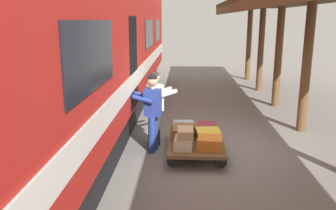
% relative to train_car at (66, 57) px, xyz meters
% --- Properties ---
extents(ground_plane, '(60.00, 60.00, 0.00)m').
position_rel_train_car_xyz_m(ground_plane, '(-3.40, 0.00, -2.06)').
color(ground_plane, slate).
extents(platform_canopy, '(3.20, 19.94, 3.56)m').
position_rel_train_car_xyz_m(platform_canopy, '(-5.67, 0.00, 1.18)').
color(platform_canopy, brown).
rests_on(platform_canopy, ground_plane).
extents(train_car, '(3.02, 19.80, 4.00)m').
position_rel_train_car_xyz_m(train_car, '(0.00, 0.00, 0.00)').
color(train_car, '#B21E19').
rests_on(train_car, ground_plane).
extents(luggage_cart, '(1.20, 2.05, 0.31)m').
position_rel_train_car_xyz_m(luggage_cart, '(-2.89, 0.33, -1.79)').
color(luggage_cart, brown).
rests_on(luggage_cart, ground_plane).
extents(suitcase_burgundy_valise, '(0.46, 0.54, 0.19)m').
position_rel_train_car_xyz_m(suitcase_burgundy_valise, '(-3.16, -0.24, -1.66)').
color(suitcase_burgundy_valise, maroon).
rests_on(suitcase_burgundy_valise, luggage_cart).
extents(suitcase_gray_aluminum, '(0.50, 0.62, 0.19)m').
position_rel_train_car_xyz_m(suitcase_gray_aluminum, '(-2.62, -0.24, -1.65)').
color(suitcase_gray_aluminum, '#9EA0A5').
rests_on(suitcase_gray_aluminum, luggage_cart).
extents(suitcase_yellow_case, '(0.56, 0.57, 0.21)m').
position_rel_train_car_xyz_m(suitcase_yellow_case, '(-3.16, 0.33, -1.64)').
color(suitcase_yellow_case, gold).
rests_on(suitcase_yellow_case, luggage_cart).
extents(suitcase_orange_carryall, '(0.55, 0.53, 0.23)m').
position_rel_train_car_xyz_m(suitcase_orange_carryall, '(-3.16, 0.89, -1.63)').
color(suitcase_orange_carryall, '#CC6B23').
rests_on(suitcase_orange_carryall, luggage_cart).
extents(suitcase_brown_leather, '(0.49, 0.67, 0.28)m').
position_rel_train_car_xyz_m(suitcase_brown_leather, '(-2.62, 0.33, -1.61)').
color(suitcase_brown_leather, brown).
rests_on(suitcase_brown_leather, luggage_cart).
extents(suitcase_cream_canvas, '(0.40, 0.56, 0.23)m').
position_rel_train_car_xyz_m(suitcase_cream_canvas, '(-2.62, 0.89, -1.64)').
color(suitcase_cream_canvas, beige).
rests_on(suitcase_cream_canvas, luggage_cart).
extents(suitcase_tan_vintage, '(0.33, 0.49, 0.18)m').
position_rel_train_car_xyz_m(suitcase_tan_vintage, '(-2.65, 0.89, -1.43)').
color(suitcase_tan_vintage, tan).
rests_on(suitcase_tan_vintage, suitcase_cream_canvas).
extents(porter_in_overalls, '(0.71, 0.51, 1.70)m').
position_rel_train_car_xyz_m(porter_in_overalls, '(-1.92, 0.28, -1.14)').
color(porter_in_overalls, navy).
rests_on(porter_in_overalls, ground_plane).
extents(porter_by_door, '(0.74, 0.61, 1.70)m').
position_rel_train_car_xyz_m(porter_by_door, '(-1.97, -0.19, -1.14)').
color(porter_by_door, '#332D28').
rests_on(porter_by_door, ground_plane).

